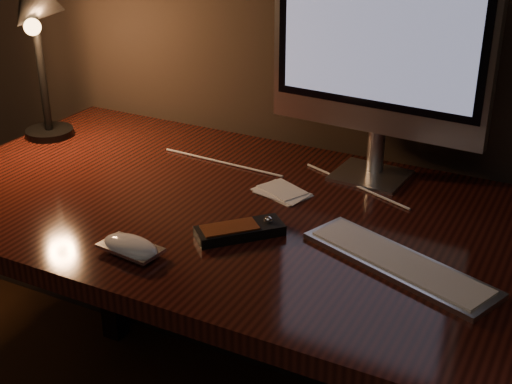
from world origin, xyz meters
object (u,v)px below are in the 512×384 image
at_px(monitor, 379,45).
at_px(desk, 301,258).
at_px(desk_lamp, 34,33).
at_px(media_remote, 240,230).
at_px(keyboard, 399,263).
at_px(mouse, 131,249).

bearing_deg(monitor, desk, -108.79).
bearing_deg(desk_lamp, media_remote, -17.64).
relative_size(monitor, desk_lamp, 1.24).
bearing_deg(desk_lamp, keyboard, -10.72).
xyz_separation_m(keyboard, mouse, (-0.44, -0.18, 0.00)).
height_order(monitor, desk_lamp, monitor).
bearing_deg(desk, mouse, -119.96).
bearing_deg(monitor, media_remote, -105.63).
xyz_separation_m(desk, mouse, (-0.19, -0.33, 0.14)).
distance_m(keyboard, desk_lamp, 1.02).
xyz_separation_m(desk, keyboard, (0.25, -0.15, 0.14)).
bearing_deg(monitor, keyboard, -59.74).
xyz_separation_m(mouse, media_remote, (0.14, 0.15, 0.00)).
bearing_deg(keyboard, media_remote, -153.58).
bearing_deg(media_remote, monitor, 23.91).
height_order(desk, keyboard, keyboard).
distance_m(monitor, desk_lamp, 0.81).
height_order(monitor, media_remote, monitor).
relative_size(mouse, media_remote, 0.72).
relative_size(keyboard, mouse, 3.13).
bearing_deg(desk_lamp, mouse, -34.75).
bearing_deg(desk_lamp, desk, -2.62).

